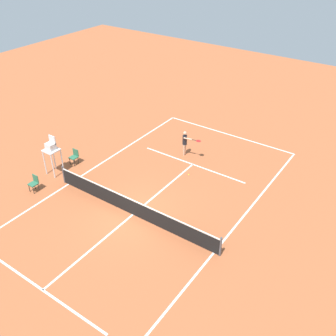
{
  "coord_description": "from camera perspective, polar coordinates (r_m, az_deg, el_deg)",
  "views": [
    {
      "loc": [
        -10.13,
        11.45,
        12.7
      ],
      "look_at": [
        0.31,
        -3.58,
        0.8
      ],
      "focal_mm": 41.22,
      "sensor_mm": 36.0,
      "label": 1
    }
  ],
  "objects": [
    {
      "name": "ground_plane",
      "position": [
        19.88,
        -5.2,
        -6.85
      ],
      "size": [
        60.0,
        60.0,
        0.0
      ],
      "primitive_type": "plane",
      "color": "#AD5933"
    },
    {
      "name": "court_lines",
      "position": [
        19.88,
        -5.2,
        -6.85
      ],
      "size": [
        9.5,
        21.21,
        0.01
      ],
      "color": "white",
      "rests_on": "ground"
    },
    {
      "name": "tennis_net",
      "position": [
        19.56,
        -5.27,
        -5.74
      ],
      "size": [
        10.1,
        0.1,
        1.07
      ],
      "color": "#4C4C51",
      "rests_on": "ground"
    },
    {
      "name": "player_serving",
      "position": [
        24.12,
        2.6,
        3.95
      ],
      "size": [
        1.3,
        0.45,
        1.68
      ],
      "rotation": [
        0.0,
        0.0,
        1.76
      ],
      "color": "#D8A884",
      "rests_on": "ground"
    },
    {
      "name": "tennis_ball",
      "position": [
        22.68,
        3.07,
        -0.98
      ],
      "size": [
        0.07,
        0.07,
        0.07
      ],
      "primitive_type": "sphere",
      "color": "#CCE033",
      "rests_on": "ground"
    },
    {
      "name": "umpire_chair",
      "position": [
        23.0,
        -16.87,
        2.64
      ],
      "size": [
        0.8,
        0.8,
        2.41
      ],
      "color": "silver",
      "rests_on": "ground"
    },
    {
      "name": "courtside_chair_near",
      "position": [
        22.36,
        -19.19,
        -2.04
      ],
      "size": [
        0.44,
        0.46,
        0.95
      ],
      "color": "#262626",
      "rests_on": "ground"
    },
    {
      "name": "courtside_chair_mid",
      "position": [
        24.13,
        -13.68,
        1.72
      ],
      "size": [
        0.44,
        0.46,
        0.95
      ],
      "color": "#262626",
      "rests_on": "ground"
    }
  ]
}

